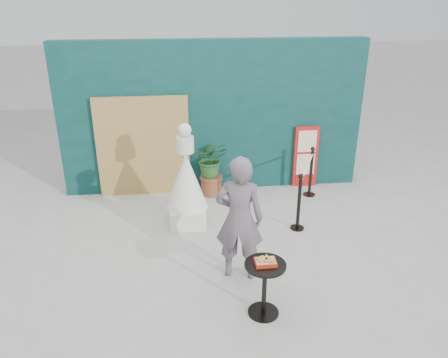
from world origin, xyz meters
TOP-DOWN VIEW (x-y plane):
  - ground at (0.00, 0.00)m, footprint 60.00×60.00m
  - back_wall at (0.00, 3.15)m, footprint 6.00×0.30m
  - bamboo_fence at (-1.40, 2.94)m, footprint 1.80×0.08m
  - woman at (0.08, -0.03)m, footprint 0.76×0.59m
  - menu_board at (1.90, 2.95)m, footprint 0.50×0.07m
  - statue at (-0.61, 1.57)m, footprint 0.72×0.72m
  - cafe_table at (0.28, -0.88)m, footprint 0.52×0.52m
  - food_basket at (0.28, -0.88)m, footprint 0.26×0.19m
  - planter at (-0.09, 2.77)m, footprint 0.67×0.58m
  - stanchion_barrier at (1.59, 1.84)m, footprint 0.84×1.54m

SIDE VIEW (x-z plane):
  - ground at x=0.00m, z-range 0.00..0.00m
  - stanchion_barrier at x=1.59m, z-range -0.02..1.01m
  - cafe_table at x=0.28m, z-range 0.12..0.87m
  - menu_board at x=1.90m, z-range 0.00..1.30m
  - planter at x=-0.09m, z-range 0.09..1.24m
  - statue at x=-0.61m, z-range -0.17..1.68m
  - food_basket at x=0.28m, z-range 0.73..0.84m
  - woman at x=0.08m, z-range 0.00..1.85m
  - bamboo_fence at x=-1.40m, z-range 0.00..2.00m
  - back_wall at x=0.00m, z-range 0.00..3.00m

